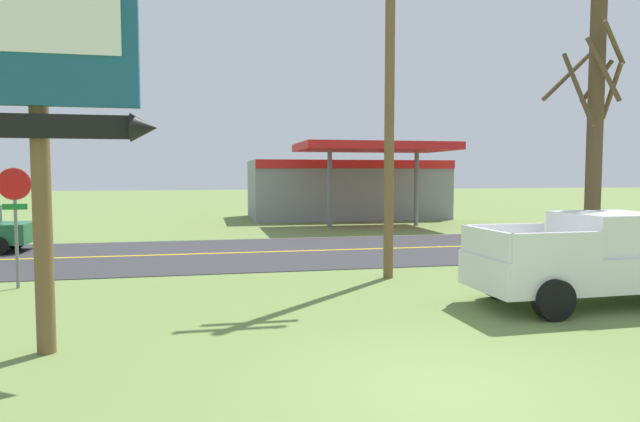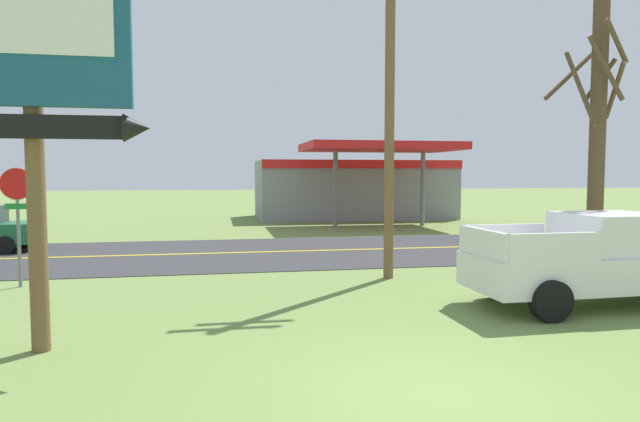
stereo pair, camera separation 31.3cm
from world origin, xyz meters
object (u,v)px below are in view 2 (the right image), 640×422
(motel_sign, at_px, (33,72))
(bare_tree, at_px, (597,133))
(stop_sign, at_px, (17,205))
(pickup_white_parked_on_lawn, at_px, (594,260))
(utility_pole, at_px, (390,80))
(gas_station, at_px, (354,187))

(motel_sign, bearing_deg, bare_tree, 16.71)
(stop_sign, distance_m, pickup_white_parked_on_lawn, 13.39)
(utility_pole, distance_m, gas_station, 20.37)
(gas_station, xyz_separation_m, pickup_white_parked_on_lawn, (-0.62, -23.45, -0.98))
(pickup_white_parked_on_lawn, bearing_deg, bare_tree, 53.38)
(stop_sign, bearing_deg, utility_pole, -3.20)
(stop_sign, xyz_separation_m, gas_station, (13.27, 19.18, -0.08))
(motel_sign, xyz_separation_m, stop_sign, (-2.12, 5.51, -2.30))
(motel_sign, distance_m, gas_station, 27.19)
(bare_tree, relative_size, gas_station, 0.61)
(utility_pole, bearing_deg, pickup_white_parked_on_lawn, -48.26)
(motel_sign, height_order, stop_sign, motel_sign)
(motel_sign, relative_size, stop_sign, 2.15)
(motel_sign, relative_size, gas_station, 0.53)
(gas_station, bearing_deg, pickup_white_parked_on_lawn, -91.52)
(motel_sign, xyz_separation_m, bare_tree, (12.37, 3.71, -0.47))
(pickup_white_parked_on_lawn, bearing_deg, gas_station, 88.48)
(motel_sign, relative_size, pickup_white_parked_on_lawn, 1.21)
(stop_sign, distance_m, gas_station, 23.32)
(utility_pole, bearing_deg, bare_tree, -13.80)
(bare_tree, height_order, gas_station, bare_tree)
(pickup_white_parked_on_lawn, bearing_deg, motel_sign, -173.28)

